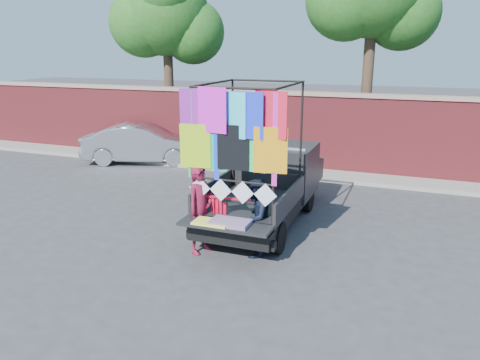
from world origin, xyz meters
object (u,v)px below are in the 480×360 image
(pickup_truck, at_px, (271,182))
(sedan, at_px, (143,143))
(woman, at_px, (201,209))
(man, at_px, (256,218))

(pickup_truck, bearing_deg, sedan, 148.28)
(sedan, relative_size, woman, 2.33)
(sedan, relative_size, man, 2.66)
(pickup_truck, distance_m, woman, 2.64)
(sedan, height_order, man, man)
(woman, distance_m, man, 1.11)
(pickup_truck, xyz_separation_m, man, (0.40, -2.32, -0.05))
(man, bearing_deg, woman, -69.92)
(pickup_truck, bearing_deg, woman, -104.94)
(pickup_truck, height_order, woman, pickup_truck)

